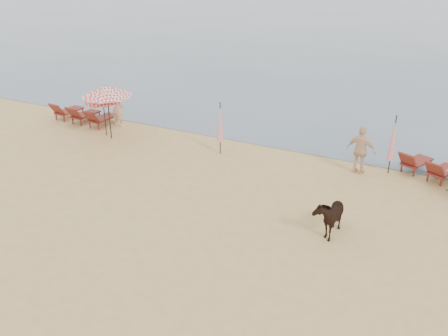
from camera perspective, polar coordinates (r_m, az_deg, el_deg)
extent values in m
plane|color=tan|center=(14.59, -8.94, -11.42)|extent=(120.00, 120.00, 0.00)
cube|color=maroon|center=(27.24, -17.27, 6.29)|extent=(0.78, 1.52, 0.08)
cube|color=maroon|center=(26.65, -18.57, 6.38)|extent=(0.72, 0.53, 0.65)
cube|color=maroon|center=(26.43, -15.52, 5.94)|extent=(0.78, 1.52, 0.08)
cube|color=maroon|center=(25.82, -16.82, 6.03)|extent=(0.72, 0.53, 0.65)
cube|color=maroon|center=(25.64, -13.66, 5.57)|extent=(0.78, 1.52, 0.08)
cube|color=maroon|center=(25.01, -14.95, 5.66)|extent=(0.72, 0.53, 0.65)
cube|color=maroon|center=(21.50, 21.18, 0.70)|extent=(1.18, 1.58, 0.08)
cube|color=maroon|center=(20.76, 20.25, 0.87)|extent=(0.80, 0.69, 0.63)
cube|color=maroon|center=(21.06, 23.80, -0.27)|extent=(1.18, 1.58, 0.08)
cube|color=maroon|center=(20.30, 22.94, -0.14)|extent=(0.80, 0.69, 0.63)
cylinder|color=black|center=(23.56, -12.99, 5.98)|extent=(0.05, 0.05, 2.34)
cone|color=red|center=(23.23, -13.26, 8.58)|extent=(2.23, 2.23, 0.48)
sphere|color=black|center=(23.17, -13.31, 9.08)|extent=(0.09, 0.09, 0.09)
cylinder|color=black|center=(24.09, -13.49, 5.86)|extent=(0.05, 0.05, 1.95)
cone|color=red|center=(23.81, -13.72, 7.97)|extent=(1.72, 1.76, 0.59)
sphere|color=black|center=(23.76, -13.76, 8.39)|extent=(0.07, 0.07, 0.07)
cylinder|color=black|center=(21.30, -0.44, 4.57)|extent=(0.05, 0.05, 2.31)
cone|color=red|center=(21.21, -0.44, 5.28)|extent=(0.28, 0.28, 1.74)
cylinder|color=black|center=(20.49, 18.67, 2.51)|extent=(0.05, 0.05, 2.42)
cone|color=red|center=(20.38, 18.78, 3.27)|extent=(0.29, 0.29, 1.82)
imported|color=black|center=(16.06, 11.94, -5.22)|extent=(0.74, 1.56, 1.30)
imported|color=#DAA688|center=(25.17, -12.09, 6.85)|extent=(0.72, 0.48, 1.98)
imported|color=#DBB189|center=(20.22, 15.38, 1.95)|extent=(1.20, 0.61, 1.96)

